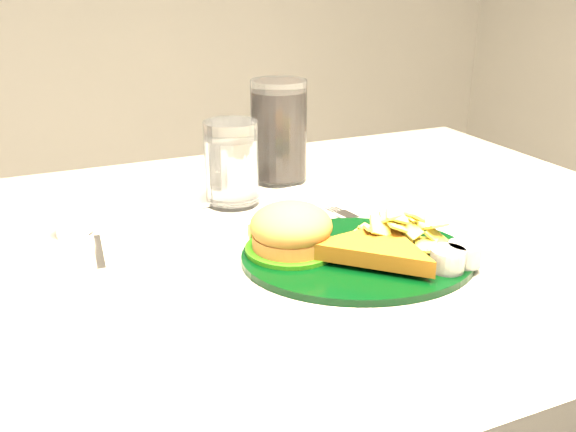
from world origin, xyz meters
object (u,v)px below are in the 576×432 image
at_px(dinner_plate, 358,236).
at_px(water_glass, 232,163).
at_px(fork_napkin, 368,233).
at_px(cola_glass, 279,131).

bearing_deg(dinner_plate, water_glass, 125.43).
distance_m(dinner_plate, fork_napkin, 0.08).
bearing_deg(cola_glass, water_glass, -145.30).
bearing_deg(fork_napkin, water_glass, 112.26).
height_order(cola_glass, fork_napkin, cola_glass).
xyz_separation_m(water_glass, fork_napkin, (0.12, -0.19, -0.06)).
bearing_deg(water_glass, cola_glass, 34.70).
height_order(dinner_plate, cola_glass, cola_glass).
bearing_deg(fork_napkin, cola_glass, 83.07).
distance_m(cola_glass, fork_napkin, 0.27).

